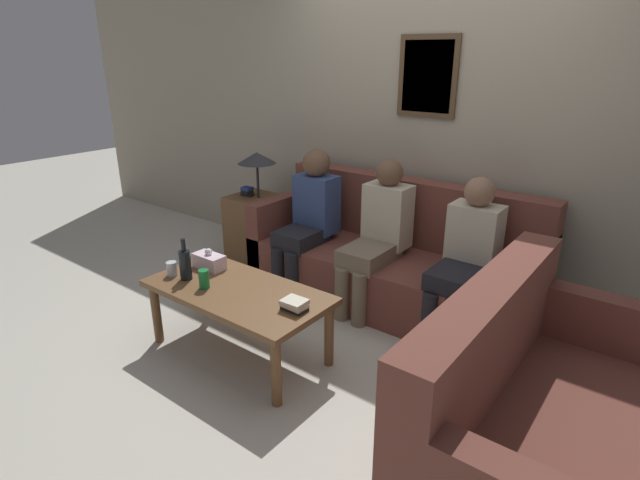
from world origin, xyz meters
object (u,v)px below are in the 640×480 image
drinking_glass (172,269)px  person_right (466,255)px  wine_bottle (185,264)px  person_middle (378,232)px  couch_side (535,426)px  couch_main (392,262)px  coffee_table (238,297)px  person_left (309,215)px

drinking_glass → person_right: bearing=39.2°
wine_bottle → person_middle: size_ratio=0.25×
couch_side → couch_main: bearing=49.5°
person_middle → drinking_glass: bearing=-124.1°
person_middle → person_right: (0.69, 0.00, -0.01)m
coffee_table → person_middle: 1.20m
person_left → person_middle: 0.64m
couch_main → coffee_table: size_ratio=1.85×
person_middle → couch_side: bearing=-35.9°
drinking_glass → person_middle: size_ratio=0.08×
couch_main → couch_side: same height
couch_main → person_left: size_ratio=1.95×
wine_bottle → person_left: bearing=85.7°
couch_main → person_right: size_ratio=2.03×
couch_main → person_middle: (-0.04, -0.16, 0.29)m
couch_main → person_left: (-0.68, -0.20, 0.31)m
wine_bottle → drinking_glass: 0.14m
person_right → couch_side: bearing=-53.6°
person_middle → person_right: 0.69m
wine_bottle → person_left: 1.19m
couch_side → drinking_glass: couch_side is taller
person_left → person_middle: bearing=3.7°
person_left → person_right: 1.32m
drinking_glass → person_right: (1.53, 1.25, 0.08)m
person_left → person_middle: (0.64, 0.04, -0.02)m
coffee_table → person_left: size_ratio=1.06×
coffee_table → person_right: (1.04, 1.13, 0.19)m
couch_side → person_middle: (-1.48, 1.07, 0.29)m
couch_main → coffee_table: couch_main is taller
person_left → person_middle: person_left is taller
coffee_table → person_left: bearing=104.7°
wine_bottle → drinking_glass: wine_bottle is taller
coffee_table → wine_bottle: 0.42m
wine_bottle → person_left: person_left is taller
couch_side → person_right: person_right is taller
coffee_table → wine_bottle: wine_bottle is taller
couch_side → person_right: 1.36m
drinking_glass → person_right: size_ratio=0.09×
couch_side → person_right: (-0.79, 1.07, 0.27)m
person_middle → coffee_table: bearing=-107.3°
person_middle → person_right: bearing=0.3°
couch_main → person_left: 0.77m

